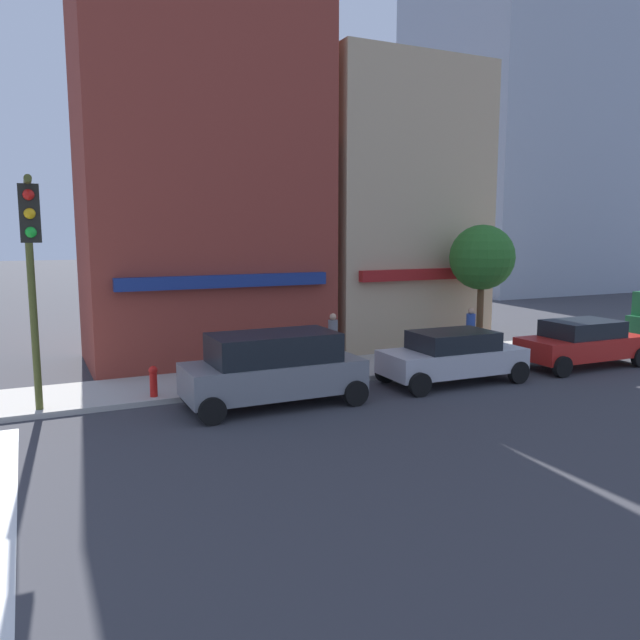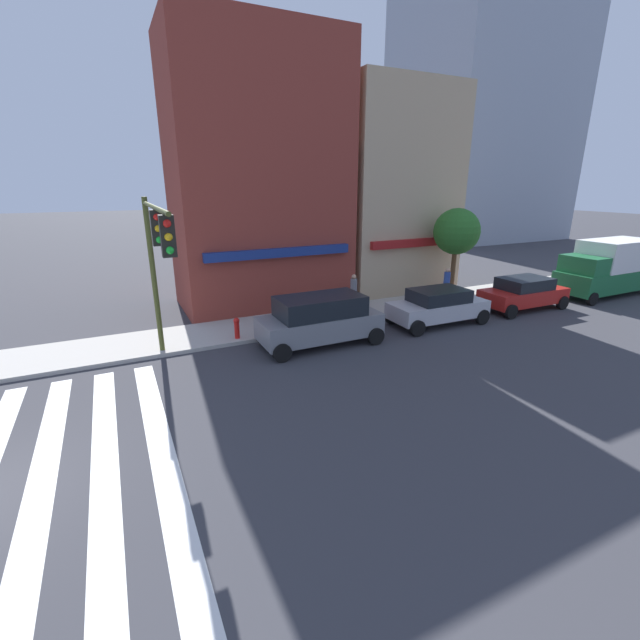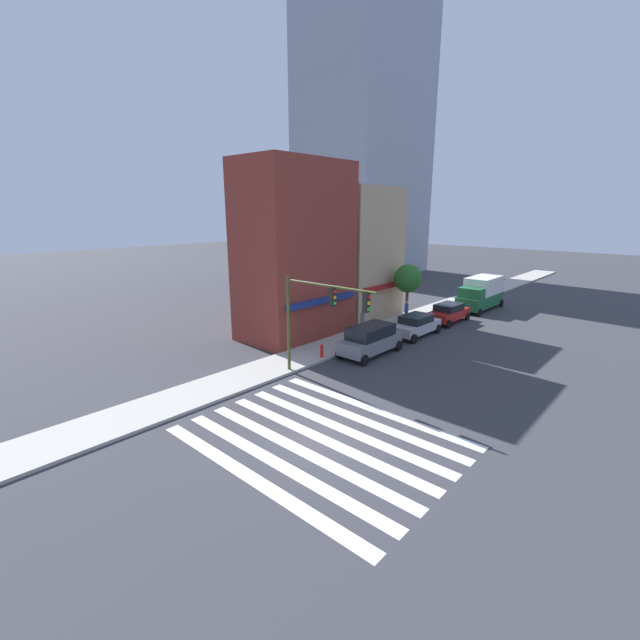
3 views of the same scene
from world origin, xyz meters
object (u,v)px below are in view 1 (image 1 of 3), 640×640
(traffic_signal, at_px, (30,253))
(suv_grey, at_px, (274,367))
(street_tree, at_px, (482,258))
(fire_hydrant, at_px, (153,380))
(pedestrian_grey_coat, at_px, (333,339))
(sedan_red, at_px, (582,342))
(pedestrian_blue_shirt, at_px, (470,331))
(sedan_silver, at_px, (453,356))

(traffic_signal, distance_m, suv_grey, 6.46)
(suv_grey, bearing_deg, street_tree, 17.09)
(fire_hydrant, relative_size, street_tree, 0.18)
(traffic_signal, height_order, fire_hydrant, traffic_signal)
(pedestrian_grey_coat, distance_m, fire_hydrant, 6.22)
(pedestrian_grey_coat, xyz_separation_m, street_tree, (5.86, -0.23, 2.55))
(street_tree, bearing_deg, fire_hydrant, -174.73)
(pedestrian_grey_coat, bearing_deg, fire_hydrant, 39.67)
(sedan_red, xyz_separation_m, pedestrian_blue_shirt, (-2.84, 2.34, 0.23))
(suv_grey, bearing_deg, traffic_signal, -173.74)
(pedestrian_grey_coat, bearing_deg, sedan_red, -173.60)
(sedan_silver, xyz_separation_m, sedan_red, (5.38, 0.00, 0.00))
(sedan_silver, height_order, fire_hydrant, sedan_silver)
(pedestrian_grey_coat, distance_m, pedestrian_blue_shirt, 5.13)
(sedan_red, xyz_separation_m, pedestrian_grey_coat, (-7.92, 3.03, 0.23))
(sedan_silver, bearing_deg, traffic_signal, -175.49)
(pedestrian_grey_coat, height_order, fire_hydrant, pedestrian_grey_coat)
(street_tree, bearing_deg, pedestrian_grey_coat, 177.77)
(street_tree, bearing_deg, suv_grey, -162.92)
(sedan_red, distance_m, pedestrian_blue_shirt, 3.69)
(pedestrian_grey_coat, xyz_separation_m, pedestrian_blue_shirt, (5.09, -0.69, 0.00))
(sedan_red, bearing_deg, suv_grey, -178.98)
(sedan_silver, xyz_separation_m, pedestrian_blue_shirt, (2.55, 2.34, 0.23))
(pedestrian_grey_coat, height_order, street_tree, street_tree)
(pedestrian_grey_coat, bearing_deg, street_tree, -154.91)
(traffic_signal, height_order, pedestrian_grey_coat, traffic_signal)
(suv_grey, distance_m, pedestrian_grey_coat, 4.44)
(suv_grey, bearing_deg, pedestrian_grey_coat, 42.98)
(traffic_signal, height_order, sedan_red, traffic_signal)
(suv_grey, bearing_deg, fire_hydrant, 148.84)
(suv_grey, bearing_deg, pedestrian_blue_shirt, 15.68)
(suv_grey, relative_size, fire_hydrant, 5.58)
(sedan_red, height_order, pedestrian_grey_coat, pedestrian_grey_coat)
(suv_grey, xyz_separation_m, street_tree, (9.11, 2.80, 2.59))
(fire_hydrant, bearing_deg, pedestrian_grey_coat, 12.36)
(fire_hydrant, bearing_deg, street_tree, 5.27)
(sedan_silver, bearing_deg, pedestrian_grey_coat, 131.41)
(sedan_red, distance_m, fire_hydrant, 14.09)
(sedan_red, relative_size, fire_hydrant, 5.26)
(traffic_signal, bearing_deg, street_tree, 13.05)
(street_tree, bearing_deg, traffic_signal, -166.95)
(pedestrian_blue_shirt, distance_m, fire_hydrant, 11.18)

